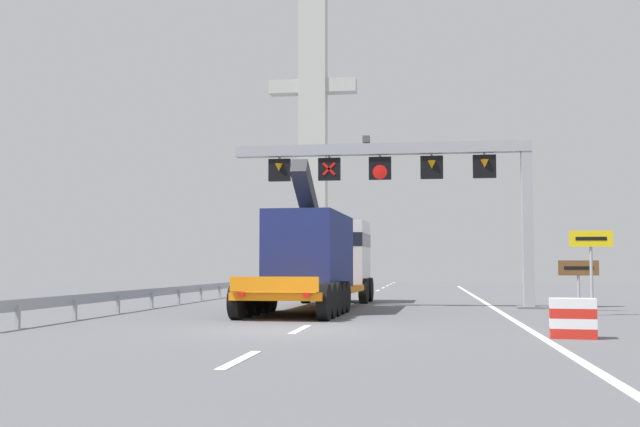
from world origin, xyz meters
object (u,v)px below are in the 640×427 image
Objects in this scene: exit_sign_yellow at (591,252)px; crash_barrier_striped at (573,318)px; heavy_haul_truck_orange at (322,257)px; tourist_info_sign_brown at (579,273)px; bridge_pylon_distant at (313,121)px; overhead_lane_gantry at (416,173)px.

crash_barrier_striped is (-2.15, -8.17, -1.65)m from exit_sign_yellow.
tourist_info_sign_brown is (9.61, -1.22, -0.60)m from heavy_haul_truck_orange.
tourist_info_sign_brown is 52.27m from bridge_pylon_distant.
exit_sign_yellow is 54.47m from bridge_pylon_distant.
exit_sign_yellow is (9.51, -3.89, 0.11)m from heavy_haul_truck_orange.
heavy_haul_truck_orange reaches higher than exit_sign_yellow.
tourist_info_sign_brown is at bearing -7.23° from heavy_haul_truck_orange.
exit_sign_yellow is at bearing -35.16° from overhead_lane_gantry.
crash_barrier_striped is 61.88m from bridge_pylon_distant.
tourist_info_sign_brown is 0.06× the size of bridge_pylon_distant.
tourist_info_sign_brown is at bearing 87.87° from exit_sign_yellow.
exit_sign_yellow is 0.09× the size of bridge_pylon_distant.
overhead_lane_gantry is at bearing 166.61° from tourist_info_sign_brown.
crash_barrier_striped is (3.63, -12.24, -4.89)m from overhead_lane_gantry.
tourist_info_sign_brown is at bearing -13.39° from overhead_lane_gantry.
heavy_haul_truck_orange is 9.71m from tourist_info_sign_brown.
overhead_lane_gantry reaches higher than tourist_info_sign_brown.
tourist_info_sign_brown reaches higher than crash_barrier_striped.
overhead_lane_gantry is 11.47× the size of crash_barrier_striped.
exit_sign_yellow reaches higher than tourist_info_sign_brown.
bridge_pylon_distant is at bearing 109.74° from tourist_info_sign_brown.
exit_sign_yellow is 2.77m from tourist_info_sign_brown.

